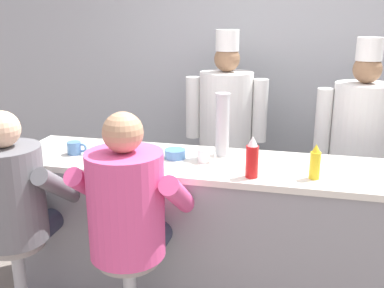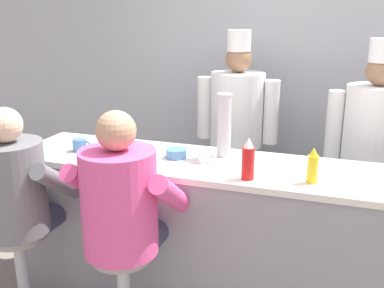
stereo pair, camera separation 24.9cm
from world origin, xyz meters
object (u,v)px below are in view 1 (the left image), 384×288
Objects in this scene: breakfast_plate at (125,162)px; cup_stack_steel at (222,125)px; cook_in_whites_near at (226,126)px; diner_seated_pink at (129,209)px; ketchup_bottle_red at (252,158)px; coffee_mug_white at (204,156)px; coffee_mug_blue at (75,148)px; cereal_bowl at (175,154)px; mustard_bottle_yellow at (315,163)px; diner_seated_grey at (14,199)px; cook_in_whites_far at (359,142)px.

cup_stack_steel reaches higher than breakfast_plate.
diner_seated_pink is at bearing -99.70° from cook_in_whites_near.
coffee_mug_white is at bearing 148.31° from ketchup_bottle_red.
coffee_mug_blue is at bearing 139.70° from diner_seated_pink.
cup_stack_steel is at bearing 29.13° from breakfast_plate.
cook_in_whites_near is (0.16, 1.04, -0.06)m from cereal_bowl.
coffee_mug_white reaches higher than breakfast_plate.
mustard_bottle_yellow reaches higher than coffee_mug_white.
breakfast_plate is (-1.17, -0.01, -0.08)m from mustard_bottle_yellow.
coffee_mug_blue is 1.15× the size of coffee_mug_white.
coffee_mug_blue is 0.77m from diner_seated_pink.
diner_seated_pink is at bearing -66.17° from breakfast_plate.
cook_in_whites_near reaches higher than diner_seated_grey.
cup_stack_steel is at bearing 60.03° from diner_seated_pink.
mustard_bottle_yellow is at bearing -59.14° from cook_in_whites_near.
coffee_mug_blue is 2.16m from cook_in_whites_far.
diner_seated_pink is at bearing 0.14° from diner_seated_grey.
cereal_bowl is 1.05m from cook_in_whites_near.
cook_in_whites_far is (1.53, 1.05, -0.06)m from breakfast_plate.
cook_in_whites_far is (2.09, 1.43, 0.10)m from diner_seated_grey.
coffee_mug_blue is at bearing 72.33° from diner_seated_grey.
diner_seated_pink is (-0.11, -0.57, -0.16)m from cereal_bowl.
breakfast_plate is at bearing -162.81° from coffee_mug_white.
diner_seated_pink is 0.82× the size of cook_in_whites_far.
coffee_mug_blue is 0.08× the size of cook_in_whites_near.
cook_in_whites_far reaches higher than diner_seated_grey.
ketchup_bottle_red is 0.17× the size of diner_seated_grey.
cook_in_whites_far is at bearing 34.67° from cereal_bowl.
ketchup_bottle_red is at bearing -7.49° from coffee_mug_blue.
ketchup_bottle_red reaches higher than cereal_bowl.
coffee_mug_white is (-0.68, 0.14, -0.05)m from mustard_bottle_yellow.
breakfast_plate is 1.30m from cook_in_whites_near.
diner_seated_pink is (-1.00, -0.39, -0.23)m from mustard_bottle_yellow.
coffee_mug_blue is 0.10× the size of diner_seated_pink.
diner_seated_pink is (0.57, -0.49, -0.17)m from coffee_mug_blue.
cup_stack_steel is (0.08, 0.17, 0.17)m from coffee_mug_white.
coffee_mug_blue reaches higher than cereal_bowl.
cook_in_whites_near is at bearing 171.07° from cook_in_whites_far.
coffee_mug_blue is at bearing -127.27° from cook_in_whites_near.
diner_seated_grey is at bearing -148.37° from cup_stack_steel.
mustard_bottle_yellow is at bearing -11.47° from coffee_mug_white.
cup_stack_steel is 0.24× the size of cook_in_whites_far.
diner_seated_grey is 1.90m from cook_in_whites_near.
cereal_bowl is 0.10× the size of diner_seated_grey.
cook_in_whites_near is (-0.13, 0.91, -0.24)m from cup_stack_steel.
cup_stack_steel is at bearing -82.02° from cook_in_whites_near.
mustard_bottle_yellow is 0.87× the size of breakfast_plate.
diner_seated_pink is at bearing -40.30° from coffee_mug_blue.
coffee_mug_blue is (-0.69, -0.08, 0.01)m from cereal_bowl.
mustard_bottle_yellow is at bearing 10.01° from ketchup_bottle_red.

